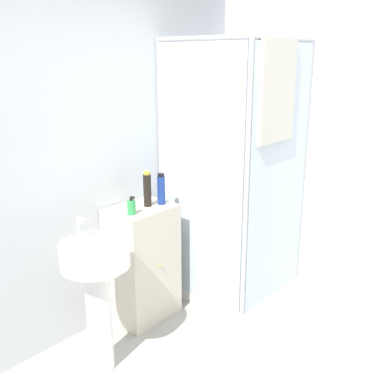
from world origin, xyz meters
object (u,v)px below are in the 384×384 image
at_px(sink, 97,281).
at_px(shampoo_bottle_blue, 161,189).
at_px(shampoo_bottle_tall_black, 147,189).
at_px(soap_dispenser, 131,207).

height_order(sink, shampoo_bottle_blue, shampoo_bottle_blue).
xyz_separation_m(sink, shampoo_bottle_blue, (0.76, 0.19, 0.38)).
relative_size(sink, shampoo_bottle_tall_black, 3.83).
bearing_deg(soap_dispenser, shampoo_bottle_blue, 0.97).
bearing_deg(soap_dispenser, sink, -158.56).
distance_m(shampoo_bottle_tall_black, shampoo_bottle_blue, 0.11).
height_order(sink, soap_dispenser, soap_dispenser).
bearing_deg(soap_dispenser, shampoo_bottle_tall_black, 13.58).
bearing_deg(shampoo_bottle_tall_black, soap_dispenser, -166.42).
distance_m(sink, shampoo_bottle_blue, 0.87).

